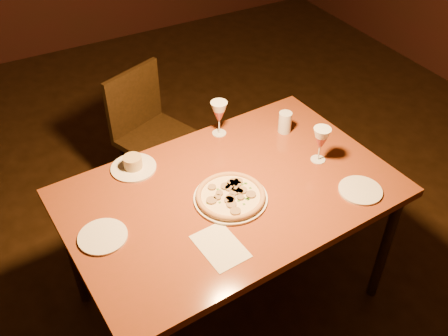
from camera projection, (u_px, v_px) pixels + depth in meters
floor at (223, 319)px, 2.65m from camera, size 7.00×7.00×0.00m
dining_table at (230, 201)px, 2.30m from camera, size 1.54×1.05×0.79m
chair_far at (151, 130)px, 3.12m from camera, size 0.54×0.54×0.87m
pizza_plate at (231, 196)px, 2.19m from camera, size 0.33×0.33×0.04m
ramekin_saucer at (133, 165)px, 2.35m from camera, size 0.22×0.22×0.07m
wine_glass_far at (219, 118)px, 2.52m from camera, size 0.09×0.09×0.19m
wine_glass_right at (320, 145)px, 2.36m from camera, size 0.08×0.08×0.18m
water_tumbler at (285, 122)px, 2.56m from camera, size 0.07×0.07×0.11m
side_plate_left at (103, 237)px, 2.03m from camera, size 0.20×0.20×0.01m
side_plate_near at (360, 190)px, 2.24m from camera, size 0.20×0.20×0.01m
menu_card at (220, 246)px, 1.99m from camera, size 0.18×0.24×0.00m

